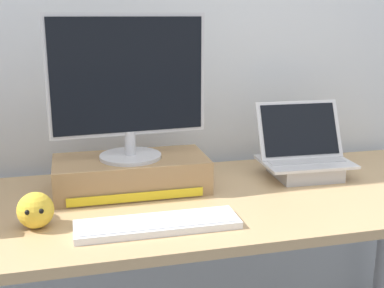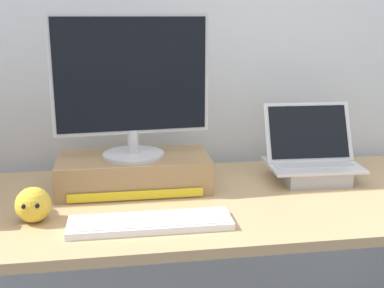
{
  "view_description": "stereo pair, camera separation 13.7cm",
  "coord_description": "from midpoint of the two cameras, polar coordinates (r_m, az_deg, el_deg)",
  "views": [
    {
      "loc": [
        -0.37,
        -1.45,
        1.29
      ],
      "look_at": [
        0.0,
        0.0,
        0.9
      ],
      "focal_mm": 46.16,
      "sensor_mm": 36.0,
      "label": 1
    },
    {
      "loc": [
        -0.23,
        -1.48,
        1.29
      ],
      "look_at": [
        0.0,
        0.0,
        0.9
      ],
      "focal_mm": 46.16,
      "sensor_mm": 36.0,
      "label": 2
    }
  ],
  "objects": [
    {
      "name": "open_laptop",
      "position": [
        1.83,
        10.72,
        -2.01
      ],
      "size": [
        0.33,
        0.23,
        0.26
      ],
      "rotation": [
        0.0,
        0.0,
        -0.04
      ],
      "color": "#ADADB2",
      "rests_on": "desk"
    },
    {
      "name": "desktop_monitor",
      "position": [
        1.61,
        -9.83,
        6.66
      ],
      "size": [
        0.51,
        0.2,
        0.47
      ],
      "rotation": [
        0.0,
        0.0,
        0.07
      ],
      "color": "silver",
      "rests_on": "toner_box_yellow"
    },
    {
      "name": "external_keyboard",
      "position": [
        1.39,
        -6.87,
        -9.22
      ],
      "size": [
        0.46,
        0.13,
        0.02
      ],
      "rotation": [
        0.0,
        0.0,
        -0.01
      ],
      "color": "white",
      "rests_on": "desk"
    },
    {
      "name": "toner_box_yellow",
      "position": [
        1.68,
        -9.4,
        -3.46
      ],
      "size": [
        0.51,
        0.25,
        0.11
      ],
      "color": "#9E7A51",
      "rests_on": "desk"
    },
    {
      "name": "plush_toy",
      "position": [
        1.46,
        -20.26,
        -7.23
      ],
      "size": [
        0.1,
        0.1,
        0.1
      ],
      "color": "gold",
      "rests_on": "desk"
    },
    {
      "name": "desk",
      "position": [
        1.62,
        -2.44,
        -8.37
      ],
      "size": [
        2.04,
        0.73,
        0.72
      ],
      "color": "tan",
      "rests_on": "ground"
    },
    {
      "name": "back_wall",
      "position": [
        1.95,
        -5.54,
        14.86
      ],
      "size": [
        7.0,
        0.1,
        2.6
      ],
      "primitive_type": "cube",
      "color": "silver",
      "rests_on": "ground"
    }
  ]
}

